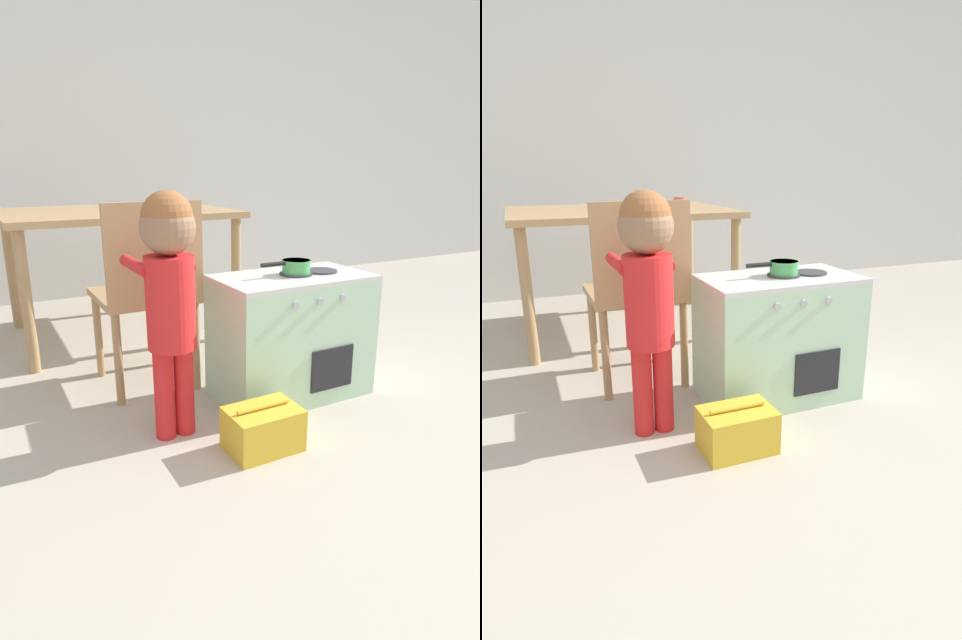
# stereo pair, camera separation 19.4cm
# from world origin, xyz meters

# --- Properties ---
(ground_plane) EXTENTS (16.00, 16.00, 0.00)m
(ground_plane) POSITION_xyz_m (0.00, 0.00, 0.00)
(ground_plane) COLOR #B2A899
(wall_back) EXTENTS (10.00, 0.06, 2.60)m
(wall_back) POSITION_xyz_m (0.00, 3.26, 1.30)
(wall_back) COLOR silver
(wall_back) RESTS_ON ground_plane
(play_kitchen) EXTENTS (0.66, 0.39, 0.55)m
(play_kitchen) POSITION_xyz_m (0.19, 0.99, 0.27)
(play_kitchen) COLOR #B2DBB7
(play_kitchen) RESTS_ON ground_plane
(toy_pot) EXTENTS (0.23, 0.12, 0.06)m
(toy_pot) POSITION_xyz_m (0.20, 1.00, 0.58)
(toy_pot) COLOR #4CAD5B
(toy_pot) RESTS_ON play_kitchen
(child_figure) EXTENTS (0.20, 0.36, 0.91)m
(child_figure) POSITION_xyz_m (-0.40, 0.90, 0.61)
(child_figure) COLOR red
(child_figure) RESTS_ON ground_plane
(toy_basket) EXTENTS (0.26, 0.18, 0.18)m
(toy_basket) POSITION_xyz_m (-0.16, 0.64, 0.08)
(toy_basket) COLOR gold
(toy_basket) RESTS_ON ground_plane
(dining_table) EXTENTS (1.26, 0.95, 0.74)m
(dining_table) POSITION_xyz_m (-0.23, 2.21, 0.66)
(dining_table) COLOR tan
(dining_table) RESTS_ON ground_plane
(dining_chair_near) EXTENTS (0.41, 0.41, 0.85)m
(dining_chair_near) POSITION_xyz_m (-0.34, 1.34, 0.46)
(dining_chair_near) COLOR tan
(dining_chair_near) RESTS_ON ground_plane
(cup_on_table) EXTENTS (0.07, 0.07, 0.08)m
(cup_on_table) POSITION_xyz_m (0.07, 1.97, 0.78)
(cup_on_table) COLOR #D15B4C
(cup_on_table) RESTS_ON dining_table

